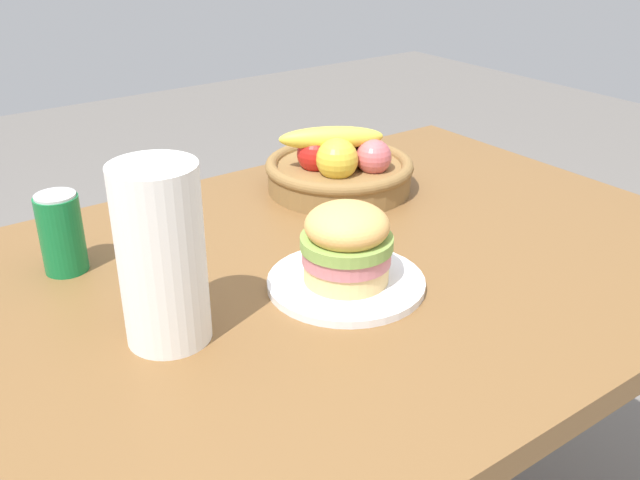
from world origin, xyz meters
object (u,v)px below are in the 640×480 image
at_px(plate, 346,283).
at_px(fruit_basket, 340,167).
at_px(sandwich, 347,243).
at_px(soda_can, 61,233).
at_px(paper_towel_roll, 162,256).

distance_m(plate, fruit_basket, 0.39).
bearing_deg(sandwich, soda_can, 137.10).
bearing_deg(fruit_basket, plate, -126.08).
height_order(soda_can, paper_towel_roll, paper_towel_roll).
xyz_separation_m(sandwich, paper_towel_roll, (-0.27, 0.03, 0.05)).
distance_m(plate, paper_towel_roll, 0.29).
height_order(plate, sandwich, sandwich).
distance_m(sandwich, fruit_basket, 0.39).
bearing_deg(paper_towel_roll, sandwich, -6.40).
height_order(plate, paper_towel_roll, paper_towel_roll).
xyz_separation_m(plate, fruit_basket, (0.23, 0.31, 0.04)).
distance_m(soda_can, paper_towel_roll, 0.28).
bearing_deg(fruit_basket, soda_can, -178.31).
height_order(soda_can, fruit_basket, fruit_basket).
relative_size(sandwich, fruit_basket, 0.47).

